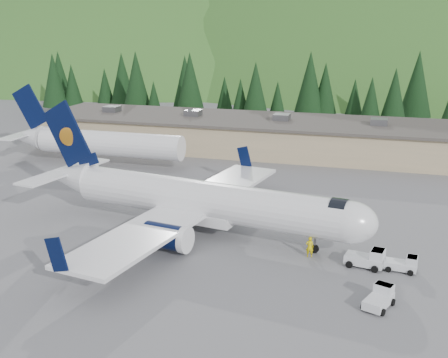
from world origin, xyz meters
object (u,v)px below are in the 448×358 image
at_px(baggage_tug_a, 368,259).
at_px(second_airliner, 92,142).
at_px(airliner, 197,201).
at_px(ramp_worker, 310,247).
at_px(baggage_tug_c, 380,298).
at_px(baggage_tug_b, 404,264).
at_px(terminal_building, 251,134).

bearing_deg(baggage_tug_a, second_airliner, 157.64).
xyz_separation_m(airliner, ramp_worker, (11.70, -3.01, -2.31)).
xyz_separation_m(baggage_tug_a, ramp_worker, (-5.11, 0.71, 0.18)).
xyz_separation_m(second_airliner, baggage_tug_a, (40.68, -25.55, -2.55)).
relative_size(airliner, baggage_tug_c, 11.68).
height_order(airliner, baggage_tug_a, airliner).
bearing_deg(baggage_tug_b, terminal_building, 126.27).
xyz_separation_m(baggage_tug_c, ramp_worker, (-6.30, 7.50, 0.28)).
bearing_deg(terminal_building, baggage_tug_a, -63.45).
distance_m(second_airliner, baggage_tug_a, 48.10).
relative_size(second_airliner, baggage_tug_b, 9.84).
height_order(second_airliner, baggage_tug_c, second_airliner).
xyz_separation_m(airliner, baggage_tug_a, (16.82, -3.72, -2.49)).
distance_m(baggage_tug_a, terminal_building, 46.49).
distance_m(baggage_tug_a, baggage_tug_c, 6.90).
relative_size(airliner, baggage_tug_b, 13.21).
bearing_deg(baggage_tug_b, baggage_tug_a, -172.96).
distance_m(baggage_tug_a, baggage_tug_b, 2.92).
relative_size(airliner, terminal_building, 0.52).
bearing_deg(ramp_worker, baggage_tug_c, 122.41).
height_order(second_airliner, baggage_tug_b, second_airliner).
bearing_deg(baggage_tug_a, airliner, 177.29).
bearing_deg(baggage_tug_c, ramp_worker, 60.54).
bearing_deg(terminal_building, airliner, -84.05).
bearing_deg(baggage_tug_c, airliner, 80.24).
relative_size(baggage_tug_a, terminal_building, 0.05).
xyz_separation_m(second_airliner, baggage_tug_b, (43.60, -25.53, -2.69)).
bearing_deg(second_airliner, baggage_tug_b, -30.35).
bearing_deg(baggage_tug_a, ramp_worker, -178.13).
distance_m(second_airliner, terminal_building, 25.55).
bearing_deg(ramp_worker, baggage_tug_a, 164.50).
relative_size(airliner, second_airliner, 1.34).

